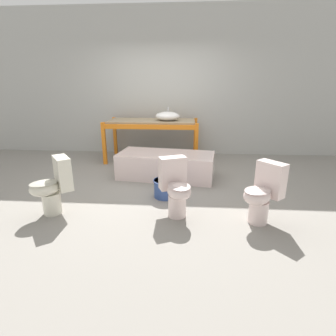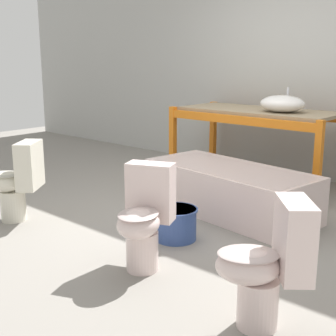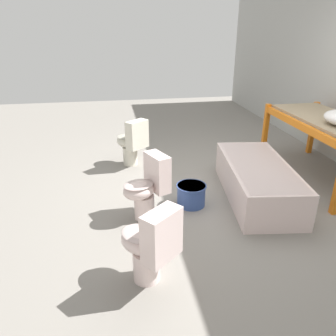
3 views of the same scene
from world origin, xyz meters
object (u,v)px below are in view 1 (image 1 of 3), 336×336
toilet_near (53,186)px  bucket_white (166,188)px  bathtub_main (166,163)px  toilet_extra (176,188)px  sink_basin (168,116)px  toilet_far (263,193)px

toilet_near → bucket_white: size_ratio=2.02×
bathtub_main → toilet_extra: size_ratio=2.39×
toilet_extra → bucket_white: bearing=84.9°
bathtub_main → bucket_white: size_ratio=4.83×
sink_basin → toilet_extra: 2.55m
bathtub_main → toilet_extra: (0.24, -1.40, 0.12)m
toilet_near → bathtub_main: bearing=100.2°
sink_basin → bucket_white: (0.11, -1.91, -0.82)m
toilet_far → toilet_near: bearing=-131.5°
toilet_extra → bathtub_main: bearing=76.7°
sink_basin → toilet_extra: bearing=-83.2°
toilet_near → bucket_white: bearing=75.8°
toilet_near → bucket_white: 1.51m
toilet_extra → bucket_white: 0.62m
bathtub_main → bucket_white: (0.06, -0.86, -0.11)m
sink_basin → toilet_near: sink_basin is taller
toilet_far → toilet_extra: size_ratio=1.00×
sink_basin → toilet_near: 2.87m
sink_basin → toilet_far: sink_basin is taller
bathtub_main → toilet_near: (-1.31, -1.46, 0.12)m
toilet_extra → bucket_white: size_ratio=2.02×
sink_basin → bucket_white: sink_basin is taller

